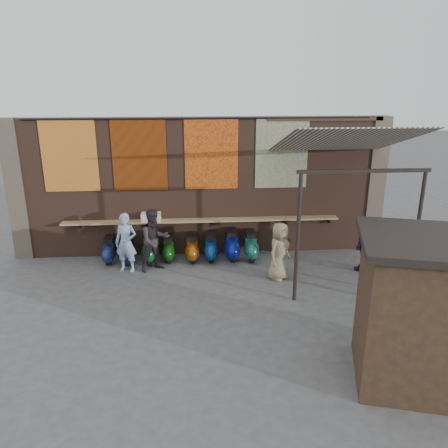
% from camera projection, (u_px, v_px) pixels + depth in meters
% --- Properties ---
extents(ground, '(70.00, 70.00, 0.00)m').
position_uv_depth(ground, '(205.00, 291.00, 10.80)').
color(ground, '#474749').
rests_on(ground, ground).
extents(brick_wall, '(10.00, 0.40, 4.00)m').
position_uv_depth(brick_wall, '(201.00, 187.00, 12.73)').
color(brick_wall, brown).
rests_on(brick_wall, ground).
extents(pier_left, '(0.50, 0.50, 4.00)m').
position_uv_depth(pier_left, '(18.00, 190.00, 12.36)').
color(pier_left, '#4C4238').
rests_on(pier_left, ground).
extents(pier_right, '(0.50, 0.50, 4.00)m').
position_uv_depth(pier_right, '(374.00, 184.00, 13.10)').
color(pier_right, '#4C4238').
rests_on(pier_right, ground).
extents(eating_counter, '(8.00, 0.32, 0.05)m').
position_uv_depth(eating_counter, '(202.00, 220.00, 12.66)').
color(eating_counter, '#9E7A51').
rests_on(eating_counter, brick_wall).
extents(shelf_box, '(0.55, 0.32, 0.24)m').
position_uv_depth(shelf_box, '(151.00, 217.00, 12.49)').
color(shelf_box, white).
rests_on(shelf_box, eating_counter).
extents(tapestry_redgold, '(1.50, 0.02, 2.00)m').
position_uv_depth(tapestry_redgold, '(69.00, 156.00, 11.96)').
color(tapestry_redgold, maroon).
rests_on(tapestry_redgold, brick_wall).
extents(tapestry_sun, '(1.50, 0.02, 2.00)m').
position_uv_depth(tapestry_sun, '(139.00, 155.00, 12.09)').
color(tapestry_sun, '#BA460A').
rests_on(tapestry_sun, brick_wall).
extents(tapestry_orange, '(1.50, 0.02, 2.00)m').
position_uv_depth(tapestry_orange, '(211.00, 154.00, 12.23)').
color(tapestry_orange, '#D65F1A').
rests_on(tapestry_orange, brick_wall).
extents(tapestry_multi, '(1.50, 0.02, 2.00)m').
position_uv_depth(tapestry_multi, '(282.00, 153.00, 12.38)').
color(tapestry_multi, '#294898').
rests_on(tapestry_multi, brick_wall).
extents(hang_rail, '(9.50, 0.06, 0.06)m').
position_uv_depth(hang_rail, '(200.00, 118.00, 11.90)').
color(hang_rail, black).
rests_on(hang_rail, brick_wall).
extents(scooter_stool_0, '(0.34, 0.76, 0.72)m').
position_uv_depth(scooter_stool_0, '(109.00, 250.00, 12.43)').
color(scooter_stool_0, navy).
rests_on(scooter_stool_0, ground).
extents(scooter_stool_1, '(0.32, 0.72, 0.68)m').
position_uv_depth(scooter_stool_1, '(128.00, 251.00, 12.40)').
color(scooter_stool_1, '#16194F').
rests_on(scooter_stool_1, ground).
extents(scooter_stool_2, '(0.40, 0.88, 0.84)m').
position_uv_depth(scooter_stool_2, '(150.00, 248.00, 12.45)').
color(scooter_stool_2, '#0C5823').
rests_on(scooter_stool_2, ground).
extents(scooter_stool_3, '(0.34, 0.75, 0.71)m').
position_uv_depth(scooter_stool_3, '(169.00, 249.00, 12.56)').
color(scooter_stool_3, '#0D4310').
rests_on(scooter_stool_3, ground).
extents(scooter_stool_4, '(0.36, 0.81, 0.77)m').
position_uv_depth(scooter_stool_4, '(192.00, 248.00, 12.55)').
color(scooter_stool_4, '#833E0B').
rests_on(scooter_stool_4, ground).
extents(scooter_stool_5, '(0.36, 0.81, 0.77)m').
position_uv_depth(scooter_stool_5, '(211.00, 247.00, 12.61)').
color(scooter_stool_5, navy).
rests_on(scooter_stool_5, ground).
extents(scooter_stool_6, '(0.40, 0.89, 0.84)m').
position_uv_depth(scooter_stool_6, '(232.00, 245.00, 12.66)').
color(scooter_stool_6, navy).
rests_on(scooter_stool_6, ground).
extents(scooter_stool_7, '(0.39, 0.86, 0.82)m').
position_uv_depth(scooter_stool_7, '(251.00, 246.00, 12.64)').
color(scooter_stool_7, '#175C4F').
rests_on(scooter_stool_7, ground).
extents(diner_left, '(0.67, 0.52, 1.62)m').
position_uv_depth(diner_left, '(126.00, 243.00, 11.73)').
color(diner_left, '#8AA5CA').
rests_on(diner_left, ground).
extents(diner_right, '(1.05, 0.98, 1.73)m').
position_uv_depth(diner_right, '(155.00, 240.00, 11.76)').
color(diner_right, '#2F242B').
rests_on(diner_right, ground).
extents(shopper_navy, '(0.92, 0.88, 1.54)m').
position_uv_depth(shopper_navy, '(365.00, 244.00, 11.77)').
color(shopper_navy, '#1C1631').
rests_on(shopper_navy, ground).
extents(shopper_grey, '(1.29, 1.03, 1.74)m').
position_uv_depth(shopper_grey, '(408.00, 268.00, 9.98)').
color(shopper_grey, slate).
rests_on(shopper_grey, ground).
extents(shopper_tan, '(0.87, 0.88, 1.54)m').
position_uv_depth(shopper_tan, '(279.00, 251.00, 11.25)').
color(shopper_tan, '#8F805B').
rests_on(shopper_tan, ground).
extents(market_stall, '(2.68, 2.29, 2.49)m').
position_uv_depth(market_stall, '(434.00, 316.00, 7.22)').
color(market_stall, black).
rests_on(market_stall, ground).
extents(stall_roof, '(3.02, 2.61, 0.12)m').
position_uv_depth(stall_roof, '(446.00, 243.00, 6.81)').
color(stall_roof, black).
rests_on(stall_roof, market_stall).
extents(stall_sign, '(1.16, 0.37, 0.50)m').
position_uv_depth(stall_sign, '(426.00, 264.00, 7.87)').
color(stall_sign, gold).
rests_on(stall_sign, market_stall).
extents(stall_shelf, '(1.86, 0.62, 0.06)m').
position_uv_depth(stall_shelf, '(419.00, 308.00, 8.15)').
color(stall_shelf, '#473321').
rests_on(stall_shelf, market_stall).
extents(awning_canvas, '(3.20, 3.28, 0.97)m').
position_uv_depth(awning_canvas, '(343.00, 140.00, 10.79)').
color(awning_canvas, beige).
rests_on(awning_canvas, brick_wall).
extents(awning_ledger, '(3.30, 0.08, 0.12)m').
position_uv_depth(awning_ledger, '(325.00, 119.00, 12.17)').
color(awning_ledger, '#33261C').
rests_on(awning_ledger, brick_wall).
extents(awning_header, '(3.00, 0.08, 0.08)m').
position_uv_depth(awning_header, '(364.00, 171.00, 9.52)').
color(awning_header, black).
rests_on(awning_header, awning_post_left).
extents(awning_post_left, '(0.09, 0.09, 3.10)m').
position_uv_depth(awning_post_left, '(298.00, 238.00, 9.90)').
color(awning_post_left, black).
rests_on(awning_post_left, ground).
extents(awning_post_right, '(0.09, 0.09, 3.10)m').
position_uv_depth(awning_post_right, '(417.00, 235.00, 10.10)').
color(awning_post_right, black).
rests_on(awning_post_right, ground).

